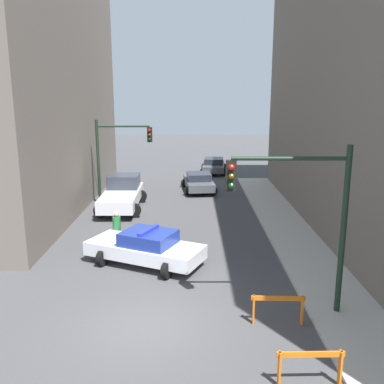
{
  "coord_description": "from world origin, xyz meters",
  "views": [
    {
      "loc": [
        1.37,
        -11.52,
        6.76
      ],
      "look_at": [
        1.37,
        8.63,
        2.08
      ],
      "focal_mm": 40.0,
      "sensor_mm": 36.0,
      "label": 1
    }
  ],
  "objects_px": {
    "traffic_light_near": "(306,205)",
    "white_truck": "(122,194)",
    "traffic_light_far": "(115,149)",
    "barrier_mid": "(310,362)",
    "parked_car_mid": "(214,165)",
    "parked_car_near": "(199,182)",
    "barrier_back": "(278,305)",
    "police_car": "(146,247)",
    "pedestrian_crossing": "(117,229)"
  },
  "relations": [
    {
      "from": "traffic_light_near",
      "to": "white_truck",
      "type": "relative_size",
      "value": 0.96
    },
    {
      "from": "traffic_light_far",
      "to": "barrier_mid",
      "type": "bearing_deg",
      "value": -66.58
    },
    {
      "from": "traffic_light_far",
      "to": "white_truck",
      "type": "distance_m",
      "value": 2.81
    },
    {
      "from": "parked_car_mid",
      "to": "barrier_mid",
      "type": "height_order",
      "value": "parked_car_mid"
    },
    {
      "from": "traffic_light_near",
      "to": "barrier_mid",
      "type": "bearing_deg",
      "value": -100.02
    },
    {
      "from": "traffic_light_near",
      "to": "parked_car_near",
      "type": "height_order",
      "value": "traffic_light_near"
    },
    {
      "from": "parked_car_near",
      "to": "parked_car_mid",
      "type": "bearing_deg",
      "value": 72.77
    },
    {
      "from": "traffic_light_near",
      "to": "barrier_back",
      "type": "distance_m",
      "value": 3.08
    },
    {
      "from": "traffic_light_near",
      "to": "barrier_mid",
      "type": "xyz_separation_m",
      "value": [
        -0.59,
        -3.37,
        -2.91
      ]
    },
    {
      "from": "parked_car_near",
      "to": "parked_car_mid",
      "type": "distance_m",
      "value": 7.16
    },
    {
      "from": "traffic_light_far",
      "to": "barrier_back",
      "type": "xyz_separation_m",
      "value": [
        7.23,
        -14.39,
        -2.78
      ]
    },
    {
      "from": "barrier_mid",
      "to": "traffic_light_near",
      "type": "bearing_deg",
      "value": 79.98
    },
    {
      "from": "traffic_light_near",
      "to": "police_car",
      "type": "height_order",
      "value": "traffic_light_near"
    },
    {
      "from": "police_car",
      "to": "barrier_back",
      "type": "xyz_separation_m",
      "value": [
        4.42,
        -4.58,
        -0.11
      ]
    },
    {
      "from": "traffic_light_near",
      "to": "barrier_back",
      "type": "xyz_separation_m",
      "value": [
        -0.8,
        -0.58,
        -2.91
      ]
    },
    {
      "from": "police_car",
      "to": "pedestrian_crossing",
      "type": "height_order",
      "value": "pedestrian_crossing"
    },
    {
      "from": "parked_car_mid",
      "to": "barrier_back",
      "type": "distance_m",
      "value": 24.9
    },
    {
      "from": "barrier_mid",
      "to": "barrier_back",
      "type": "xyz_separation_m",
      "value": [
        -0.21,
        2.78,
        0.0
      ]
    },
    {
      "from": "traffic_light_near",
      "to": "white_truck",
      "type": "xyz_separation_m",
      "value": [
        -7.53,
        12.6,
        -2.62
      ]
    },
    {
      "from": "police_car",
      "to": "barrier_back",
      "type": "bearing_deg",
      "value": -111.23
    },
    {
      "from": "barrier_back",
      "to": "traffic_light_near",
      "type": "bearing_deg",
      "value": 35.97
    },
    {
      "from": "parked_car_near",
      "to": "traffic_light_far",
      "type": "bearing_deg",
      "value": -151.68
    },
    {
      "from": "parked_car_near",
      "to": "barrier_mid",
      "type": "height_order",
      "value": "parked_car_near"
    },
    {
      "from": "traffic_light_far",
      "to": "parked_car_near",
      "type": "height_order",
      "value": "traffic_light_far"
    },
    {
      "from": "white_truck",
      "to": "pedestrian_crossing",
      "type": "distance_m",
      "value": 6.76
    },
    {
      "from": "police_car",
      "to": "barrier_mid",
      "type": "relative_size",
      "value": 3.15
    },
    {
      "from": "barrier_mid",
      "to": "barrier_back",
      "type": "relative_size",
      "value": 1.0
    },
    {
      "from": "traffic_light_near",
      "to": "parked_car_mid",
      "type": "bearing_deg",
      "value": 93.48
    },
    {
      "from": "white_truck",
      "to": "barrier_mid",
      "type": "xyz_separation_m",
      "value": [
        6.94,
        -15.97,
        -0.29
      ]
    },
    {
      "from": "police_car",
      "to": "barrier_mid",
      "type": "xyz_separation_m",
      "value": [
        4.63,
        -7.36,
        -0.11
      ]
    },
    {
      "from": "pedestrian_crossing",
      "to": "barrier_mid",
      "type": "distance_m",
      "value": 11.09
    },
    {
      "from": "traffic_light_near",
      "to": "parked_car_near",
      "type": "bearing_deg",
      "value": 99.5
    },
    {
      "from": "traffic_light_near",
      "to": "parked_car_mid",
      "type": "distance_m",
      "value": 24.52
    },
    {
      "from": "parked_car_mid",
      "to": "traffic_light_near",
      "type": "bearing_deg",
      "value": -82.33
    },
    {
      "from": "white_truck",
      "to": "parked_car_near",
      "type": "bearing_deg",
      "value": 44.9
    },
    {
      "from": "police_car",
      "to": "white_truck",
      "type": "distance_m",
      "value": 8.91
    },
    {
      "from": "parked_car_near",
      "to": "police_car",
      "type": "bearing_deg",
      "value": -105.77
    },
    {
      "from": "barrier_mid",
      "to": "pedestrian_crossing",
      "type": "bearing_deg",
      "value": 123.4
    },
    {
      "from": "pedestrian_crossing",
      "to": "parked_car_mid",
      "type": "bearing_deg",
      "value": -47.07
    },
    {
      "from": "parked_car_near",
      "to": "parked_car_mid",
      "type": "relative_size",
      "value": 1.01
    },
    {
      "from": "parked_car_mid",
      "to": "barrier_back",
      "type": "height_order",
      "value": "parked_car_mid"
    },
    {
      "from": "parked_car_mid",
      "to": "police_car",
      "type": "bearing_deg",
      "value": -96.25
    },
    {
      "from": "police_car",
      "to": "parked_car_near",
      "type": "relative_size",
      "value": 1.13
    },
    {
      "from": "police_car",
      "to": "white_truck",
      "type": "height_order",
      "value": "white_truck"
    },
    {
      "from": "parked_car_mid",
      "to": "barrier_back",
      "type": "xyz_separation_m",
      "value": [
        0.68,
        -24.89,
        -0.06
      ]
    },
    {
      "from": "traffic_light_far",
      "to": "barrier_mid",
      "type": "distance_m",
      "value": 18.92
    },
    {
      "from": "traffic_light_near",
      "to": "police_car",
      "type": "xyz_separation_m",
      "value": [
        -5.22,
        4.0,
        -2.81
      ]
    },
    {
      "from": "traffic_light_far",
      "to": "parked_car_near",
      "type": "distance_m",
      "value": 6.78
    },
    {
      "from": "parked_car_mid",
      "to": "traffic_light_far",
      "type": "bearing_deg",
      "value": -117.76
    },
    {
      "from": "traffic_light_far",
      "to": "white_truck",
      "type": "bearing_deg",
      "value": -67.38
    }
  ]
}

